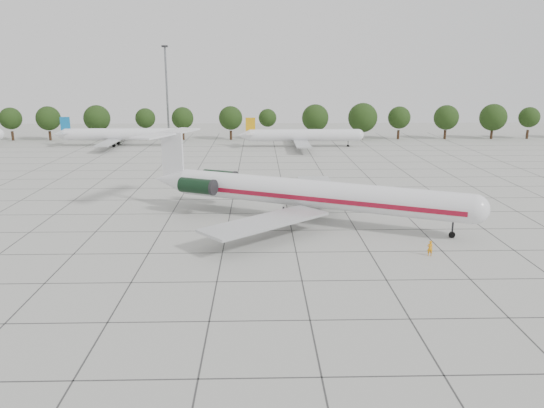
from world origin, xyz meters
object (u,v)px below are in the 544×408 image
object	(u,v)px
main_airliner	(296,192)
bg_airliner_b	(119,135)
ground_crew	(430,248)
floodlight_mast	(167,86)
bg_airliner_c	(303,135)

from	to	relation	value
main_airliner	bg_airliner_b	xyz separation A→B (m)	(-40.52, 68.84, -0.86)
ground_crew	floodlight_mast	world-z (taller)	floodlight_mast
main_airliner	bg_airliner_c	distance (m)	66.08
bg_airliner_b	floodlight_mast	bearing A→B (deg)	62.31
bg_airliner_b	bg_airliner_c	distance (m)	46.97
bg_airliner_c	ground_crew	bearing A→B (deg)	-85.03
bg_airliner_b	bg_airliner_c	world-z (taller)	same
ground_crew	bg_airliner_b	bearing A→B (deg)	-56.56
bg_airliner_b	main_airliner	bearing A→B (deg)	-59.52
ground_crew	bg_airliner_b	size ratio (longest dim) A/B	0.06
ground_crew	floodlight_mast	xyz separation A→B (m)	(-44.16, 101.41, 13.44)
ground_crew	bg_airliner_b	world-z (taller)	bg_airliner_b
bg_airliner_c	floodlight_mast	bearing A→B (deg)	149.98
ground_crew	bg_airliner_c	size ratio (longest dim) A/B	0.06
bg_airliner_b	bg_airliner_c	size ratio (longest dim) A/B	1.00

